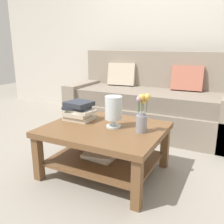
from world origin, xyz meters
The scene contains 7 objects.
ground_plane centered at (0.00, 0.00, 0.00)m, with size 10.00×10.00×0.00m, color gray.
back_wall centered at (0.00, 1.65, 1.35)m, with size 6.40×0.12×2.70m, color beige.
couch centered at (0.05, 0.97, 0.36)m, with size 2.23×0.90×1.06m.
coffee_table centered at (0.08, -0.41, 0.32)m, with size 1.03×0.84×0.45m.
book_stack_main centered at (-0.24, -0.34, 0.54)m, with size 0.32×0.24×0.18m.
glass_hurricane_vase centered at (0.16, -0.38, 0.61)m, with size 0.15×0.15×0.28m.
flower_pitcher centered at (0.42, -0.39, 0.60)m, with size 0.12×0.09×0.33m.
Camera 1 is at (1.09, -2.25, 1.17)m, focal length 39.85 mm.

